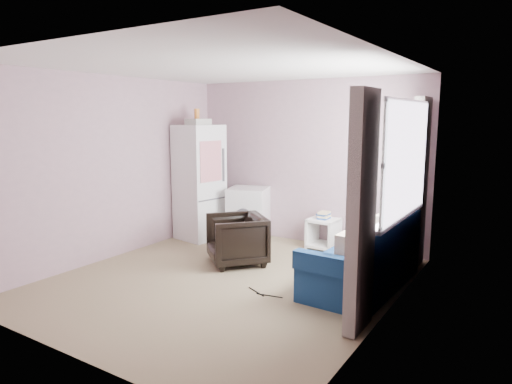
# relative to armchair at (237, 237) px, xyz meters

# --- Properties ---
(room) EXTENTS (3.84, 4.24, 2.54)m
(room) POSITION_rel_armchair_xyz_m (0.28, -0.59, 0.89)
(room) COLOR #8F7E5E
(room) RESTS_ON ground
(armchair) EXTENTS (0.97, 0.97, 0.73)m
(armchair) POSITION_rel_armchair_xyz_m (0.00, 0.00, 0.00)
(armchair) COLOR black
(armchair) RESTS_ON ground
(fridge) EXTENTS (0.73, 0.72, 2.07)m
(fridge) POSITION_rel_armchair_xyz_m (-1.25, 0.77, 0.56)
(fridge) COLOR silver
(fridge) RESTS_ON ground
(washing_machine) EXTENTS (0.74, 0.74, 0.83)m
(washing_machine) POSITION_rel_armchair_xyz_m (-0.55, 1.13, 0.07)
(washing_machine) COLOR silver
(washing_machine) RESTS_ON ground
(side_table) EXTENTS (0.43, 0.43, 0.56)m
(side_table) POSITION_rel_armchair_xyz_m (0.69, 1.27, -0.10)
(side_table) COLOR white
(side_table) RESTS_ON ground
(sofa) EXTENTS (0.89, 1.83, 0.81)m
(sofa) POSITION_rel_armchair_xyz_m (1.74, 0.10, -0.07)
(sofa) COLOR navy
(sofa) RESTS_ON ground
(window_dressing) EXTENTS (0.17, 2.62, 2.18)m
(window_dressing) POSITION_rel_armchair_xyz_m (2.04, 0.10, 0.74)
(window_dressing) COLOR white
(window_dressing) RESTS_ON ground
(floor_cables) EXTENTS (0.48, 0.15, 0.01)m
(floor_cables) POSITION_rel_armchair_xyz_m (0.85, -0.73, -0.36)
(floor_cables) COLOR black
(floor_cables) RESTS_ON ground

